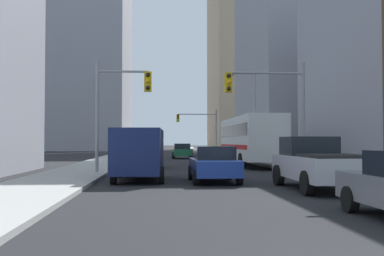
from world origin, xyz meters
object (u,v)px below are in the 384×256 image
object	(u,v)px
sedan_blue	(214,164)
sedan_green	(182,151)
cargo_van_navy	(139,151)
traffic_signal_near_left	(120,98)
sedan_white	(143,156)
traffic_signal_near_right	(269,98)
traffic_signal_far_right	(199,124)
pickup_truck_silver	(316,163)
city_bus	(250,139)

from	to	relation	value
sedan_blue	sedan_green	xyz separation A→B (m)	(0.07, 26.95, 0.00)
cargo_van_navy	sedan_green	bearing A→B (deg)	82.86
sedan_blue	traffic_signal_near_left	distance (m)	7.26
sedan_white	traffic_signal_near_left	size ratio (longest dim) A/B	0.70
traffic_signal_near_left	sedan_blue	bearing A→B (deg)	-48.46
traffic_signal_near_right	sedan_white	bearing A→B (deg)	139.64
cargo_van_navy	traffic_signal_far_right	bearing A→B (deg)	81.29
sedan_green	traffic_signal_far_right	size ratio (longest dim) A/B	0.70
traffic_signal_near_left	sedan_white	bearing A→B (deg)	80.11
traffic_signal_near_left	pickup_truck_silver	bearing A→B (deg)	-46.28
cargo_van_navy	sedan_white	distance (m)	9.64
sedan_green	traffic_signal_near_left	xyz separation A→B (m)	(-4.38, -22.08, 3.23)
cargo_van_navy	sedan_white	bearing A→B (deg)	90.73
cargo_van_navy	traffic_signal_near_left	xyz separation A→B (m)	(-1.14, 3.77, 2.71)
traffic_signal_near_right	traffic_signal_far_right	world-z (taller)	same
cargo_van_navy	sedan_green	xyz separation A→B (m)	(3.24, 25.85, -0.52)
traffic_signal_near_left	traffic_signal_far_right	size ratio (longest dim) A/B	1.00
sedan_blue	traffic_signal_near_right	bearing A→B (deg)	53.58
traffic_signal_near_left	traffic_signal_far_right	bearing A→B (deg)	78.71
sedan_white	sedan_green	bearing A→B (deg)	78.30
traffic_signal_near_right	traffic_signal_far_right	bearing A→B (deg)	90.79
cargo_van_navy	traffic_signal_far_right	xyz separation A→B (m)	(6.26, 40.86, 2.83)
sedan_white	traffic_signal_near_right	distance (m)	9.62
pickup_truck_silver	traffic_signal_near_left	size ratio (longest dim) A/B	0.90
traffic_signal_far_right	city_bus	bearing A→B (deg)	-87.97
traffic_signal_near_right	traffic_signal_far_right	distance (m)	37.09
traffic_signal_near_right	traffic_signal_far_right	xyz separation A→B (m)	(-0.51, 37.09, 0.05)
pickup_truck_silver	traffic_signal_near_right	world-z (taller)	traffic_signal_near_right
cargo_van_navy	sedan_white	size ratio (longest dim) A/B	1.25
city_bus	sedan_green	xyz separation A→B (m)	(-4.06, 14.23, -1.16)
pickup_truck_silver	cargo_van_navy	xyz separation A→B (m)	(-6.51, 4.23, 0.35)
city_bus	sedan_green	bearing A→B (deg)	105.92
city_bus	traffic_signal_near_right	world-z (taller)	traffic_signal_near_right
sedan_white	traffic_signal_near_right	xyz separation A→B (m)	(6.89, -5.85, 3.30)
sedan_white	sedan_green	xyz separation A→B (m)	(3.36, 16.23, 0.00)
city_bus	sedan_green	size ratio (longest dim) A/B	2.72
city_bus	cargo_van_navy	distance (m)	13.74
pickup_truck_silver	traffic_signal_near_right	size ratio (longest dim) A/B	0.90
cargo_van_navy	sedan_blue	xyz separation A→B (m)	(3.17, -1.10, -0.52)
cargo_van_navy	pickup_truck_silver	bearing A→B (deg)	-33.02
sedan_blue	traffic_signal_far_right	size ratio (longest dim) A/B	0.70
sedan_blue	sedan_white	world-z (taller)	same
sedan_green	traffic_signal_near_left	distance (m)	22.74
city_bus	sedan_blue	xyz separation A→B (m)	(-4.12, -12.72, -1.16)
pickup_truck_silver	sedan_green	size ratio (longest dim) A/B	1.28
traffic_signal_near_left	traffic_signal_far_right	distance (m)	37.82
sedan_green	traffic_signal_near_left	world-z (taller)	traffic_signal_near_left
sedan_white	sedan_green	size ratio (longest dim) A/B	1.00
pickup_truck_silver	traffic_signal_far_right	world-z (taller)	traffic_signal_far_right
city_bus	traffic_signal_near_left	xyz separation A→B (m)	(-8.44, -7.85, 2.07)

